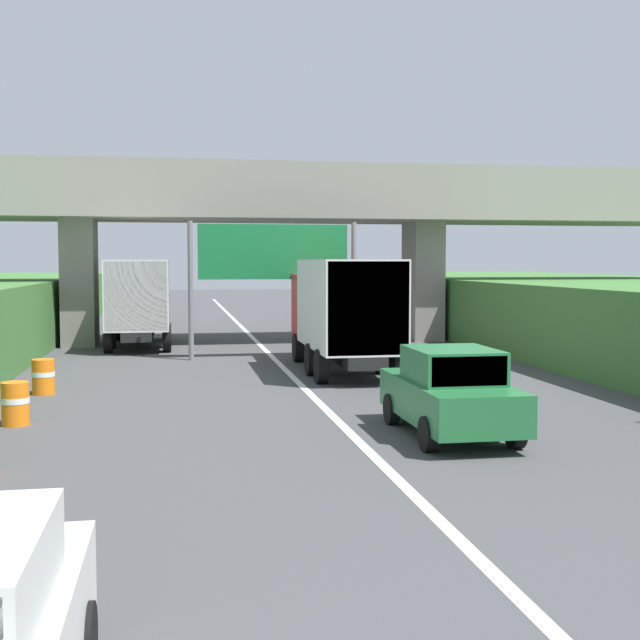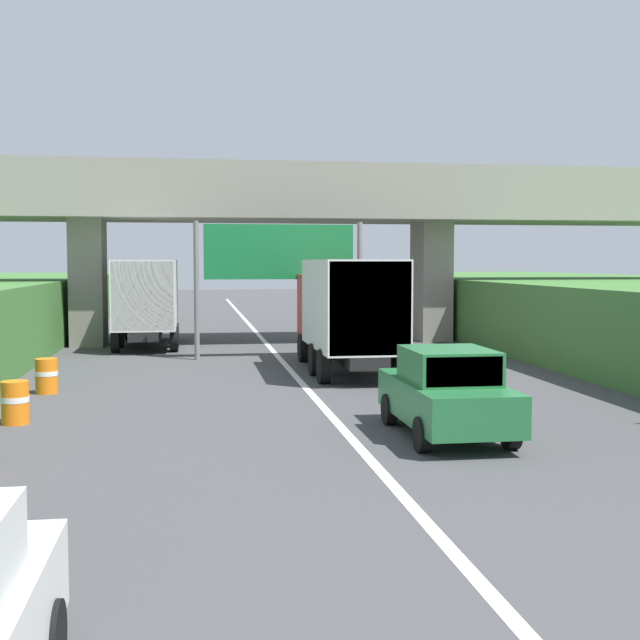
{
  "view_description": "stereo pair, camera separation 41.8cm",
  "coord_description": "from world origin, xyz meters",
  "px_view_note": "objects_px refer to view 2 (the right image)",
  "views": [
    {
      "loc": [
        -3.37,
        -0.78,
        3.38
      ],
      "look_at": [
        0.0,
        18.52,
        2.0
      ],
      "focal_mm": 46.63,
      "sensor_mm": 36.0,
      "label": 1
    },
    {
      "loc": [
        -2.96,
        -0.85,
        3.38
      ],
      "look_at": [
        0.0,
        18.52,
        2.0
      ],
      "focal_mm": 46.63,
      "sensor_mm": 36.0,
      "label": 2
    }
  ],
  "objects_px": {
    "overhead_highway_sign": "(279,259)",
    "car_green": "(447,393)",
    "construction_barrel_2": "(15,402)",
    "construction_barrel_3": "(46,376)",
    "truck_red": "(347,309)",
    "truck_yellow": "(148,298)"
  },
  "relations": [
    {
      "from": "overhead_highway_sign",
      "to": "car_green",
      "type": "bearing_deg",
      "value": -82.12
    },
    {
      "from": "construction_barrel_2",
      "to": "construction_barrel_3",
      "type": "relative_size",
      "value": 1.0
    },
    {
      "from": "overhead_highway_sign",
      "to": "construction_barrel_3",
      "type": "distance_m",
      "value": 10.01
    },
    {
      "from": "overhead_highway_sign",
      "to": "construction_barrel_2",
      "type": "xyz_separation_m",
      "value": [
        -6.65,
        -10.87,
        -3.0
      ]
    },
    {
      "from": "car_green",
      "to": "overhead_highway_sign",
      "type": "bearing_deg",
      "value": 97.88
    },
    {
      "from": "construction_barrel_2",
      "to": "car_green",
      "type": "bearing_deg",
      "value": -16.68
    },
    {
      "from": "overhead_highway_sign",
      "to": "construction_barrel_2",
      "type": "relative_size",
      "value": 6.53
    },
    {
      "from": "truck_red",
      "to": "overhead_highway_sign",
      "type": "bearing_deg",
      "value": 113.07
    },
    {
      "from": "car_green",
      "to": "construction_barrel_2",
      "type": "xyz_separation_m",
      "value": [
        -8.51,
        2.55,
        -0.4
      ]
    },
    {
      "from": "overhead_highway_sign",
      "to": "truck_yellow",
      "type": "bearing_deg",
      "value": 133.63
    },
    {
      "from": "truck_red",
      "to": "construction_barrel_2",
      "type": "height_order",
      "value": "truck_red"
    },
    {
      "from": "truck_red",
      "to": "construction_barrel_2",
      "type": "distance_m",
      "value": 10.95
    },
    {
      "from": "overhead_highway_sign",
      "to": "car_green",
      "type": "xyz_separation_m",
      "value": [
        1.86,
        -13.42,
        -2.6
      ]
    },
    {
      "from": "construction_barrel_3",
      "to": "overhead_highway_sign",
      "type": "bearing_deg",
      "value": 45.4
    },
    {
      "from": "truck_red",
      "to": "construction_barrel_3",
      "type": "bearing_deg",
      "value": -160.95
    },
    {
      "from": "overhead_highway_sign",
      "to": "truck_red",
      "type": "relative_size",
      "value": 0.81
    },
    {
      "from": "car_green",
      "to": "truck_yellow",
      "type": "bearing_deg",
      "value": 109.77
    },
    {
      "from": "truck_red",
      "to": "construction_barrel_3",
      "type": "height_order",
      "value": "truck_red"
    },
    {
      "from": "truck_yellow",
      "to": "construction_barrel_3",
      "type": "relative_size",
      "value": 8.11
    },
    {
      "from": "truck_red",
      "to": "construction_barrel_2",
      "type": "bearing_deg",
      "value": -140.07
    },
    {
      "from": "car_green",
      "to": "truck_red",
      "type": "bearing_deg",
      "value": 91.16
    },
    {
      "from": "truck_yellow",
      "to": "car_green",
      "type": "distance_m",
      "value": 19.6
    }
  ]
}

